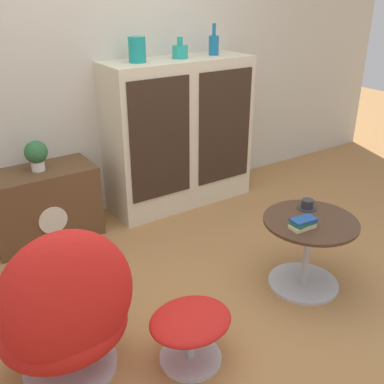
# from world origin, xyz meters

# --- Properties ---
(ground_plane) EXTENTS (12.00, 12.00, 0.00)m
(ground_plane) POSITION_xyz_m (0.00, 0.00, 0.00)
(ground_plane) COLOR #A87542
(wall_back) EXTENTS (6.40, 0.06, 2.60)m
(wall_back) POSITION_xyz_m (0.00, 1.60, 1.30)
(wall_back) COLOR beige
(wall_back) RESTS_ON ground_plane
(sideboard) EXTENTS (1.20, 0.43, 1.19)m
(sideboard) POSITION_xyz_m (0.61, 1.36, 0.60)
(sideboard) COLOR beige
(sideboard) RESTS_ON ground_plane
(tv_console) EXTENTS (0.74, 0.39, 0.53)m
(tv_console) POSITION_xyz_m (-0.54, 1.38, 0.26)
(tv_console) COLOR brown
(tv_console) RESTS_ON ground_plane
(egg_chair) EXTENTS (0.60, 0.55, 0.81)m
(egg_chair) POSITION_xyz_m (-0.84, 0.02, 0.36)
(egg_chair) COLOR #B7B7BC
(egg_chair) RESTS_ON ground_plane
(ottoman) EXTENTS (0.41, 0.35, 0.29)m
(ottoman) POSITION_xyz_m (-0.33, -0.21, 0.21)
(ottoman) COLOR #B7B7BC
(ottoman) RESTS_ON ground_plane
(coffee_table) EXTENTS (0.55, 0.55, 0.45)m
(coffee_table) POSITION_xyz_m (0.60, -0.08, 0.27)
(coffee_table) COLOR #B7B7BC
(coffee_table) RESTS_ON ground_plane
(vase_leftmost) EXTENTS (0.12, 0.12, 0.18)m
(vase_leftmost) POSITION_xyz_m (0.27, 1.37, 1.28)
(vase_leftmost) COLOR teal
(vase_leftmost) RESTS_ON sideboard
(vase_inner_left) EXTENTS (0.12, 0.12, 0.16)m
(vase_inner_left) POSITION_xyz_m (0.63, 1.37, 1.25)
(vase_inner_left) COLOR teal
(vase_inner_left) RESTS_ON sideboard
(vase_inner_right) EXTENTS (0.08, 0.08, 0.24)m
(vase_inner_right) POSITION_xyz_m (0.94, 1.37, 1.28)
(vase_inner_right) COLOR #196699
(vase_inner_right) RESTS_ON sideboard
(potted_plant) EXTENTS (0.16, 0.16, 0.21)m
(potted_plant) POSITION_xyz_m (-0.54, 1.38, 0.65)
(potted_plant) COLOR silver
(potted_plant) RESTS_ON tv_console
(teacup) EXTENTS (0.12, 0.12, 0.06)m
(teacup) POSITION_xyz_m (0.69, 0.03, 0.48)
(teacup) COLOR #2D2D33
(teacup) RESTS_ON coffee_table
(book_stack) EXTENTS (0.16, 0.10, 0.06)m
(book_stack) POSITION_xyz_m (0.49, -0.12, 0.48)
(book_stack) COLOR beige
(book_stack) RESTS_ON coffee_table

